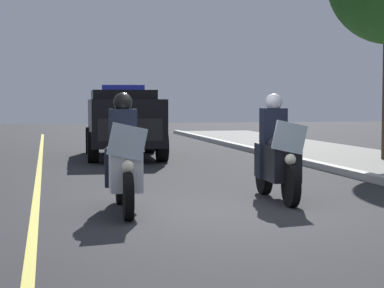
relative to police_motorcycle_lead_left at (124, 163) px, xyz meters
name	(u,v)px	position (x,y,z in m)	size (l,w,h in m)	color
ground_plane	(209,210)	(0.17, 1.22, -0.70)	(80.00, 80.00, 0.00)	#28282B
lane_stripe_center	(35,216)	(0.17, -1.27, -0.70)	(48.00, 0.12, 0.01)	#E0D14C
police_motorcycle_lead_left	(124,163)	(0.00, 0.00, 0.00)	(2.14, 0.59, 1.72)	black
police_motorcycle_lead_right	(277,157)	(-0.62, 2.52, 0.00)	(2.14, 0.59, 1.72)	black
police_suv	(124,120)	(-9.59, 1.05, 0.37)	(4.98, 2.24, 2.05)	black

